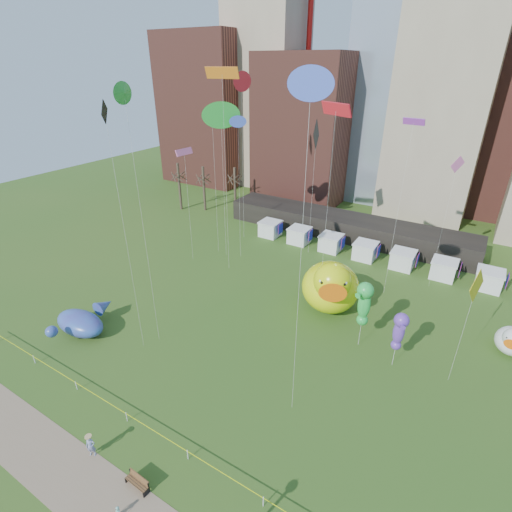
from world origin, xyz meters
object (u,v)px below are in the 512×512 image
Objects in this scene: seahorse_purple at (399,329)px; toddler at (118,511)px; big_duck at (331,285)px; seahorse_green at (365,301)px; woman at (91,446)px; whale_inflatable at (82,322)px; park_bench at (138,481)px.

seahorse_purple is 24.44m from toddler.
big_duck is 1.35× the size of seahorse_green.
woman is at bearing -102.44° from seahorse_green.
seahorse_green is at bearing 26.00° from whale_inflatable.
toddler is (-10.73, -21.65, -3.64)m from seahorse_purple.
toddler is at bearing -76.69° from park_bench.
whale_inflatable is (-24.40, -12.46, -3.90)m from seahorse_green.
toddler is at bearing -117.63° from big_duck.
seahorse_green is 3.81m from seahorse_purple.
seahorse_purple reaches higher than toddler.
whale_inflatable is 4.15× the size of park_bench.
whale_inflatable is 4.18× the size of woman.
whale_inflatable is 9.00× the size of toddler.
big_duck reaches higher than park_bench.
park_bench is (16.80, -8.43, -0.67)m from whale_inflatable.
seahorse_purple is at bearing 22.32° from woman.
seahorse_purple is 22.93m from park_bench.
toddler is (4.74, -1.82, -0.47)m from woman.
toddler is (-7.23, -22.79, -4.63)m from seahorse_green.
whale_inflatable is (-27.90, -11.32, -2.91)m from seahorse_purple.
toddler is (-2.50, -27.01, -2.57)m from big_duck.
park_bench is (-11.09, -19.75, -3.57)m from seahorse_purple.
woman is at bearing -147.24° from seahorse_purple.
seahorse_purple is 0.76× the size of whale_inflatable.
big_duck is 25.39m from park_bench.
park_bench is (-2.87, -25.10, -2.50)m from big_duck.
woman reaches higher than toddler.
whale_inflatable is 18.81m from park_bench.
seahorse_purple is at bearing 59.67° from toddler.
toddler is at bearing -90.34° from seahorse_green.
seahorse_purple is 3.19× the size of woman.
seahorse_green is at bearing 68.42° from toddler.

